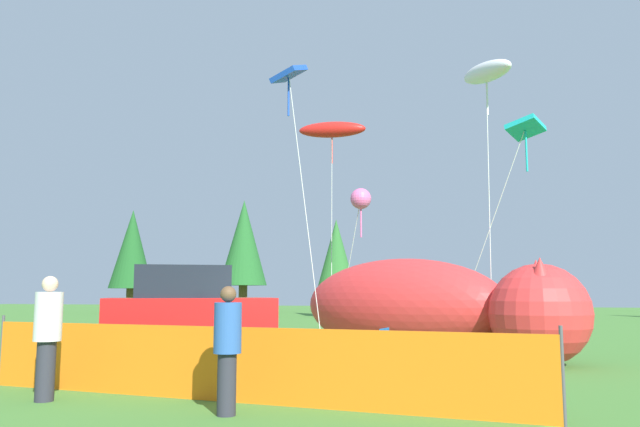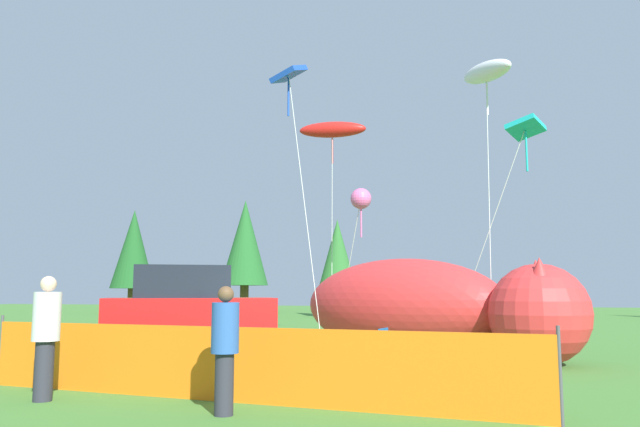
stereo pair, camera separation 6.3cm
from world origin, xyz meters
name	(u,v)px [view 1 (the left image)]	position (x,y,z in m)	size (l,w,h in m)	color
ground_plane	(291,370)	(0.00, 0.00, 0.00)	(120.00, 120.00, 0.00)	#477F33
parked_car	(189,316)	(-2.70, 0.55, 1.10)	(4.21, 3.26, 2.26)	red
folding_chair	(377,349)	(1.98, -0.70, 0.55)	(0.63, 0.63, 0.95)	#1959A5
inflatable_cat	(424,310)	(2.46, 3.82, 1.18)	(8.06, 5.78, 2.56)	red
safety_fence	(231,364)	(0.29, -3.94, 0.56)	(9.41, 1.13, 1.23)	orange
spectator_in_black_shirt	(48,332)	(-2.48, -4.62, 1.04)	(0.41, 0.41, 1.90)	#2D2D38
spectator_in_green_shirt	(227,344)	(0.64, -4.92, 0.95)	(0.38, 0.38, 1.73)	#2D2D38
kite_pink_octopus	(361,200)	(0.09, 7.33, 4.73)	(1.53, 1.54, 5.11)	silver
kite_red_lizard	(332,130)	(-1.38, 9.30, 7.71)	(2.65, 0.98, 8.14)	silver
kite_blue_box	(289,79)	(-1.47, 4.30, 8.02)	(1.88, 1.61, 8.53)	silver
kite_teal_diamond	(524,132)	(5.29, 5.84, 6.32)	(3.07, 1.69, 6.72)	silver
kite_white_ghost	(486,73)	(4.27, 5.42, 8.07)	(1.78, 2.79, 8.67)	silver
horizon_tree_east	(336,256)	(-5.83, 28.47, 4.06)	(2.77, 2.77, 6.61)	brown
horizon_tree_mid	(132,249)	(-22.88, 30.57, 4.98)	(3.40, 3.40, 8.11)	brown
horizon_tree_northeast	(244,243)	(-15.15, 34.76, 5.64)	(3.85, 3.85, 9.19)	brown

